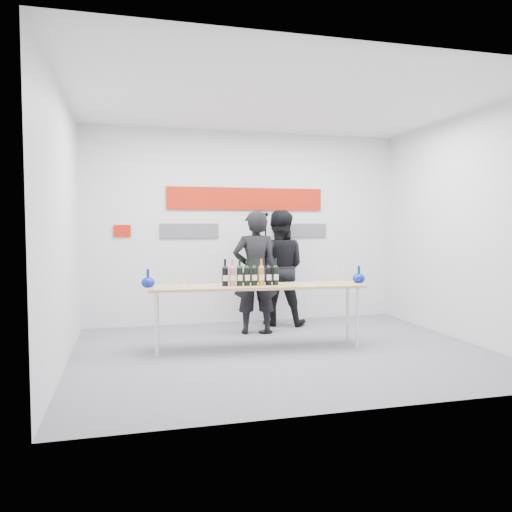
% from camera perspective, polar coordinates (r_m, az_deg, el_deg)
% --- Properties ---
extents(ground, '(5.00, 5.00, 0.00)m').
position_cam_1_polar(ground, '(6.18, 3.23, -10.85)').
color(ground, slate).
rests_on(ground, ground).
extents(back_wall, '(5.00, 0.04, 3.00)m').
position_cam_1_polar(back_wall, '(7.92, -1.15, 3.28)').
color(back_wall, silver).
rests_on(back_wall, ground).
extents(signage, '(3.38, 0.02, 0.79)m').
position_cam_1_polar(signage, '(7.88, -1.50, 5.51)').
color(signage, '#B21A07').
rests_on(signage, back_wall).
extents(tasting_table, '(2.68, 0.74, 0.79)m').
position_cam_1_polar(tasting_table, '(6.19, 0.23, -3.90)').
color(tasting_table, '#D8B374').
rests_on(tasting_table, ground).
extents(wine_bottles, '(0.71, 0.13, 0.33)m').
position_cam_1_polar(wine_bottles, '(6.13, -0.63, -1.85)').
color(wine_bottles, black).
rests_on(wine_bottles, tasting_table).
extents(decanter_left, '(0.16, 0.16, 0.21)m').
position_cam_1_polar(decanter_left, '(6.13, -12.24, -2.47)').
color(decanter_left, '#081E92').
rests_on(decanter_left, tasting_table).
extents(decanter_right, '(0.16, 0.16, 0.21)m').
position_cam_1_polar(decanter_right, '(6.59, 11.67, -2.06)').
color(decanter_right, '#081E92').
rests_on(decanter_right, tasting_table).
extents(glasses_left, '(0.28, 0.24, 0.18)m').
position_cam_1_polar(glasses_left, '(6.08, -8.64, -2.63)').
color(glasses_left, silver).
rests_on(glasses_left, tasting_table).
extents(glasses_right, '(0.38, 0.25, 0.18)m').
position_cam_1_polar(glasses_right, '(6.40, 8.53, -2.32)').
color(glasses_right, silver).
rests_on(glasses_right, tasting_table).
extents(presenter_left, '(0.68, 0.50, 1.74)m').
position_cam_1_polar(presenter_left, '(7.04, -0.08, -1.89)').
color(presenter_left, black).
rests_on(presenter_left, ground).
extents(presenter_right, '(1.04, 0.93, 1.76)m').
position_cam_1_polar(presenter_right, '(7.67, 2.59, -1.36)').
color(presenter_right, black).
rests_on(presenter_right, ground).
extents(mic_stand, '(0.20, 0.20, 1.71)m').
position_cam_1_polar(mic_stand, '(7.12, 1.11, -4.65)').
color(mic_stand, black).
rests_on(mic_stand, ground).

